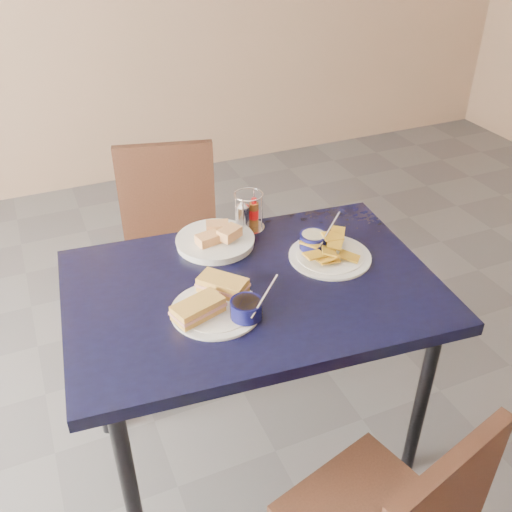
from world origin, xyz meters
name	(u,v)px	position (x,y,z in m)	size (l,w,h in m)	color
ground	(275,451)	(0.00, 0.00, 0.00)	(6.00, 6.00, 0.00)	#49494E
dining_table	(252,304)	(-0.07, 0.05, 0.68)	(1.17, 0.84, 0.75)	black
chair_far	(166,234)	(-0.13, 0.85, 0.49)	(0.49, 0.48, 0.86)	black
sandwich_plate	(220,303)	(-0.20, -0.02, 0.78)	(0.30, 0.27, 0.12)	white
plantain_plate	(324,250)	(0.21, 0.11, 0.77)	(0.26, 0.26, 0.12)	white
bread_basket	(216,240)	(-0.09, 0.31, 0.77)	(0.26, 0.26, 0.07)	white
condiment_caddy	(247,214)	(0.04, 0.36, 0.81)	(0.11, 0.11, 0.14)	silver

